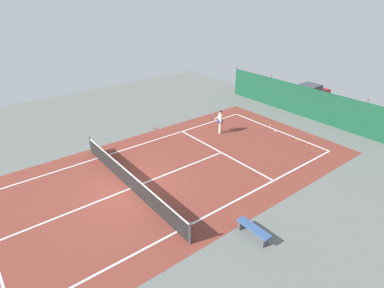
# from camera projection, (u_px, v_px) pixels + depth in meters

# --- Properties ---
(ground_plane) EXTENTS (36.00, 36.00, 0.00)m
(ground_plane) POSITION_uv_depth(u_px,v_px,m) (130.00, 189.00, 16.54)
(ground_plane) COLOR slate
(court_surface) EXTENTS (11.02, 26.60, 0.01)m
(court_surface) POSITION_uv_depth(u_px,v_px,m) (130.00, 189.00, 16.54)
(court_surface) COLOR brown
(court_surface) RESTS_ON ground
(tennis_net) EXTENTS (10.12, 0.10, 1.10)m
(tennis_net) POSITION_uv_depth(u_px,v_px,m) (130.00, 180.00, 16.31)
(tennis_net) COLOR black
(tennis_net) RESTS_ON ground
(back_fence) EXTENTS (16.30, 0.98, 2.70)m
(back_fence) POSITION_uv_depth(u_px,v_px,m) (313.00, 109.00, 25.24)
(back_fence) COLOR #14472D
(back_fence) RESTS_ON ground
(tennis_player) EXTENTS (0.86, 0.62, 1.64)m
(tennis_player) POSITION_uv_depth(u_px,v_px,m) (220.00, 120.00, 22.32)
(tennis_player) COLOR beige
(tennis_player) RESTS_ON ground
(tennis_ball_near_player) EXTENTS (0.07, 0.07, 0.07)m
(tennis_ball_near_player) POSITION_uv_depth(u_px,v_px,m) (271.00, 125.00, 23.99)
(tennis_ball_near_player) COLOR #CCDB33
(tennis_ball_near_player) RESTS_ON ground
(tennis_ball_midcourt) EXTENTS (0.07, 0.07, 0.07)m
(tennis_ball_midcourt) POSITION_uv_depth(u_px,v_px,m) (186.00, 181.00, 17.10)
(tennis_ball_midcourt) COLOR #CCDB33
(tennis_ball_midcourt) RESTS_ON ground
(tennis_ball_by_sideline) EXTENTS (0.07, 0.07, 0.07)m
(tennis_ball_by_sideline) POSITION_uv_depth(u_px,v_px,m) (298.00, 140.00, 21.61)
(tennis_ball_by_sideline) COLOR #CCDB33
(tennis_ball_by_sideline) RESTS_ON ground
(parked_car) EXTENTS (2.09, 4.24, 1.68)m
(parked_car) POSITION_uv_depth(u_px,v_px,m) (308.00, 94.00, 28.01)
(parked_car) COLOR maroon
(parked_car) RESTS_ON ground
(courtside_bench) EXTENTS (1.60, 0.40, 0.49)m
(courtside_bench) POSITION_uv_depth(u_px,v_px,m) (254.00, 230.00, 13.23)
(courtside_bench) COLOR #335184
(courtside_bench) RESTS_ON ground
(water_bottle) EXTENTS (0.08, 0.08, 0.24)m
(water_bottle) POSITION_uv_depth(u_px,v_px,m) (154.00, 127.00, 23.33)
(water_bottle) COLOR #D84C38
(water_bottle) RESTS_ON ground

